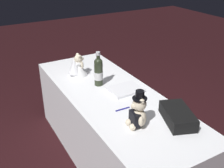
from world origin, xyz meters
The scene contains 8 objects.
ground_plane centered at (0.00, 0.00, 0.00)m, with size 12.00×12.00×0.00m, color black.
reception_table centered at (0.00, 0.00, 0.35)m, with size 2.04×0.75×0.71m, color white.
teddy_bear_groom centered at (0.51, -0.08, 0.82)m, with size 0.16×0.15×0.29m.
teddy_bear_bride centered at (-0.53, -0.10, 0.80)m, with size 0.18×0.21×0.23m.
champagne_bottle centered at (-0.22, -0.02, 0.85)m, with size 0.08×0.08×0.33m.
signing_pen centered at (0.27, -0.05, 0.71)m, with size 0.01×0.13×0.01m.
gift_case_black centered at (0.61, 0.22, 0.76)m, with size 0.38×0.29×0.09m.
guestbook centered at (0.00, 0.14, 0.72)m, with size 0.23×0.29×0.02m, color white.
Camera 1 is at (1.84, -1.04, 1.86)m, focal length 43.40 mm.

